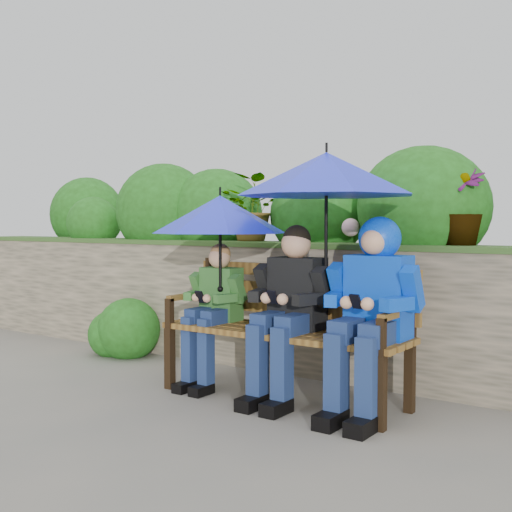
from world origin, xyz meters
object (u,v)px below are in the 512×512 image
Objects in this scene: umbrella_right at (326,174)px; boy_left at (214,305)px; boy_right at (372,300)px; boy_middle at (289,304)px; park_bench at (288,321)px; umbrella_left at (220,214)px.

boy_left is at bearing -176.59° from umbrella_right.
boy_right is at bearing -0.26° from boy_left.
boy_middle is at bearing -164.21° from umbrella_right.
park_bench is 1.81× the size of umbrella_left.
boy_middle is (0.65, -0.01, 0.06)m from boy_left.
boy_right reaches higher than park_bench.
umbrella_left is at bearing 179.60° from boy_right.
boy_right is (0.59, 0.01, 0.07)m from boy_middle.
park_bench is 0.60m from boy_left.
umbrella_right is (0.30, -0.02, 0.98)m from park_bench.
boy_middle is 0.88m from umbrella_right.
boy_right is 1.29m from umbrella_left.
umbrella_left is at bearing -176.51° from umbrella_right.
umbrella_left is 0.83× the size of umbrella_right.
park_bench is 1.68× the size of boy_left.
boy_right is (0.65, -0.08, 0.20)m from park_bench.
umbrella_left reaches higher than boy_left.
umbrella_left reaches higher than boy_right.
boy_left is at bearing 178.76° from boy_middle.
boy_middle is at bearing -1.24° from boy_left.
boy_left is 1.25m from boy_right.
park_bench is at bearing 125.19° from boy_middle.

